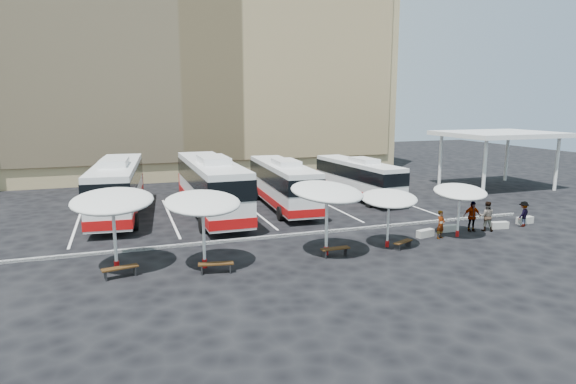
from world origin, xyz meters
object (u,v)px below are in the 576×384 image
object	(u,v)px
bus_2	(282,183)
wood_bench_2	(335,250)
passenger_0	(441,225)
bus_1	(211,185)
bus_0	(117,186)
bus_3	(358,177)
passenger_2	(472,216)
sunshade_0	(112,201)
sunshade_4	(460,192)
conc_bench_3	(525,220)
passenger_1	(487,216)
wood_bench_1	(216,265)
conc_bench_0	(425,233)
conc_bench_1	(450,228)
passenger_3	(523,214)
sunshade_3	(389,199)
wood_bench_0	(120,270)
sunshade_1	(203,203)
sunshade_2	(327,192)
conc_bench_2	(499,225)
wood_bench_3	(403,243)

from	to	relation	value
bus_2	wood_bench_2	world-z (taller)	bus_2
passenger_0	bus_1	bearing A→B (deg)	116.42
bus_0	wood_bench_2	distance (m)	17.08
bus_1	bus_3	world-z (taller)	bus_1
passenger_2	sunshade_0	bearing A→B (deg)	-167.46
bus_0	passenger_0	xyz separation A→B (m)	(17.79, -12.22, -1.28)
sunshade_4	passenger_0	world-z (taller)	sunshade_4
sunshade_0	conc_bench_3	xyz separation A→B (m)	(25.37, 0.63, -3.11)
sunshade_0	passenger_1	bearing A→B (deg)	-0.11
sunshade_0	passenger_2	world-z (taller)	sunshade_0
wood_bench_1	conc_bench_3	xyz separation A→B (m)	(20.99, 2.63, -0.16)
conc_bench_0	bus_3	bearing A→B (deg)	82.03
conc_bench_1	passenger_3	bearing A→B (deg)	-5.28
sunshade_0	conc_bench_1	size ratio (longest dim) A/B	3.87
bus_1	passenger_1	size ratio (longest dim) A/B	7.31
sunshade_0	sunshade_3	xyz separation A→B (m)	(14.10, -0.98, -0.62)
bus_1	conc_bench_1	bearing A→B (deg)	-35.55
conc_bench_1	conc_bench_3	bearing A→B (deg)	0.53
bus_3	wood_bench_0	world-z (taller)	bus_3
bus_3	conc_bench_1	world-z (taller)	bus_3
sunshade_4	conc_bench_3	xyz separation A→B (m)	(6.23, 1.12, -2.47)
bus_1	sunshade_4	size ratio (longest dim) A/B	3.53
bus_1	bus_2	world-z (taller)	bus_1
sunshade_1	wood_bench_1	xyz separation A→B (m)	(0.37, -0.94, -2.81)
sunshade_4	wood_bench_1	world-z (taller)	sunshade_4
sunshade_2	conc_bench_2	xyz separation A→B (m)	(12.52, 1.35, -3.13)
conc_bench_3	passenger_3	bearing A→B (deg)	-143.91
wood_bench_0	passenger_0	distance (m)	17.78
sunshade_4	conc_bench_0	world-z (taller)	sunshade_4
sunshade_2	conc_bench_1	size ratio (longest dim) A/B	4.54
conc_bench_2	passenger_0	bearing A→B (deg)	-172.33
wood_bench_1	passenger_1	distance (m)	17.40
passenger_0	passenger_3	world-z (taller)	passenger_0
wood_bench_3	wood_bench_2	bearing A→B (deg)	-179.08
bus_1	passenger_1	bearing A→B (deg)	-33.04
bus_2	conc_bench_2	size ratio (longest dim) A/B	10.52
bus_3	conc_bench_1	xyz separation A→B (m)	(0.45, -11.49, -1.55)
conc_bench_0	passenger_0	world-z (taller)	passenger_0
sunshade_4	bus_2	bearing A→B (deg)	123.43
conc_bench_0	passenger_0	xyz separation A→B (m)	(0.64, -0.54, 0.61)
conc_bench_0	conc_bench_2	distance (m)	5.58
sunshade_4	conc_bench_2	bearing A→B (deg)	10.13
bus_1	conc_bench_2	size ratio (longest dim) A/B	11.96
sunshade_2	wood_bench_1	world-z (taller)	sunshade_2
bus_2	conc_bench_3	distance (m)	16.85
wood_bench_2	passenger_1	xyz separation A→B (m)	(10.99, 1.56, 0.57)
bus_2	sunshade_0	distance (m)	15.93
bus_3	bus_1	bearing A→B (deg)	-173.81
sunshade_4	conc_bench_3	size ratio (longest dim) A/B	3.23
bus_0	conc_bench_0	world-z (taller)	bus_0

